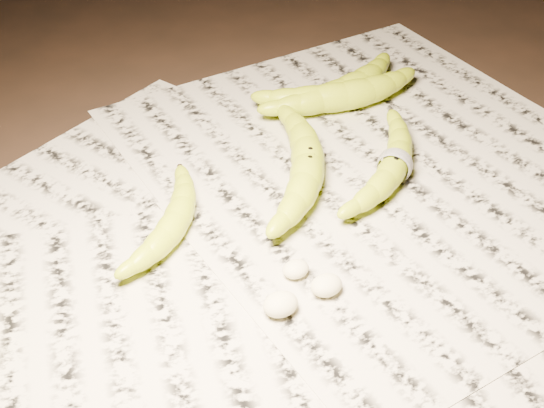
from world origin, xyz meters
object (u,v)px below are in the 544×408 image
banana_upper_a (343,89)px  banana_upper_b (343,94)px  banana_center (308,164)px  banana_taped (395,163)px  banana_left_b (175,219)px

banana_upper_a → banana_upper_b: size_ratio=1.02×
banana_center → banana_upper_b: 0.18m
banana_upper_a → banana_upper_b: bearing=-132.9°
banana_taped → banana_upper_b: banana_upper_b is taller
banana_left_b → banana_taped: (0.27, -0.04, 0.00)m
banana_upper_a → banana_center: bearing=-146.4°
banana_upper_a → banana_upper_b: banana_upper_b is taller
banana_upper_b → banana_center: bearing=-125.3°
banana_center → banana_taped: size_ratio=1.09×
banana_left_b → banana_taped: 0.28m
banana_left_b → banana_taped: bearing=-53.3°
banana_left_b → banana_upper_a: bearing=-22.2°
banana_taped → banana_upper_a: banana_upper_a is taller
banana_left_b → banana_center: (0.18, 0.01, 0.00)m
banana_center → banana_upper_b: same height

